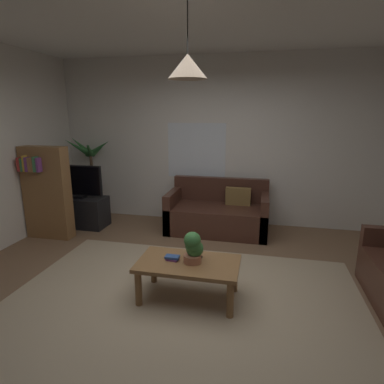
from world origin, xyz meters
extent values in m
cube|color=brown|center=(0.00, 0.00, -0.01)|extent=(5.59, 4.87, 0.02)
cube|color=tan|center=(0.00, -0.20, 0.00)|extent=(3.63, 2.68, 0.01)
cube|color=silver|center=(0.00, 2.47, 1.40)|extent=(5.71, 0.06, 2.79)
cube|color=white|center=(0.00, 0.00, 2.80)|extent=(5.59, 4.87, 0.02)
cube|color=white|center=(-0.39, 2.43, 1.24)|extent=(1.00, 0.01, 0.93)
cube|color=#47281E|center=(0.06, 1.92, 0.21)|extent=(1.59, 0.83, 0.42)
cube|color=#47281E|center=(0.06, 2.28, 0.62)|extent=(1.59, 0.12, 0.40)
cube|color=#47281E|center=(-0.67, 1.92, 0.32)|extent=(0.12, 0.83, 0.64)
cube|color=#47281E|center=(0.79, 1.92, 0.32)|extent=(0.12, 0.83, 0.64)
cube|color=brown|center=(0.37, 2.10, 0.56)|extent=(0.40, 0.12, 0.28)
cube|color=olive|center=(0.04, -0.06, 0.39)|extent=(1.03, 0.58, 0.04)
cylinder|color=olive|center=(-0.42, -0.29, 0.18)|extent=(0.07, 0.07, 0.37)
cylinder|color=olive|center=(0.49, -0.29, 0.18)|extent=(0.07, 0.07, 0.37)
cylinder|color=olive|center=(-0.42, 0.18, 0.18)|extent=(0.07, 0.07, 0.37)
cylinder|color=olive|center=(0.49, 0.18, 0.18)|extent=(0.07, 0.07, 0.37)
cube|color=#72387F|center=(-0.13, -0.05, 0.42)|extent=(0.13, 0.10, 0.02)
cube|color=#2D4C8C|center=(-0.13, -0.05, 0.44)|extent=(0.15, 0.09, 0.02)
cube|color=black|center=(0.11, 0.00, 0.42)|extent=(0.10, 0.17, 0.02)
cylinder|color=#B77051|center=(0.08, -0.05, 0.45)|extent=(0.18, 0.18, 0.08)
sphere|color=#3D7F3D|center=(0.10, -0.03, 0.55)|extent=(0.18, 0.18, 0.18)
sphere|color=#3D7F3D|center=(0.09, -0.05, 0.60)|extent=(0.16, 0.16, 0.16)
sphere|color=#3D7F3D|center=(0.08, -0.06, 0.65)|extent=(0.17, 0.17, 0.17)
cube|color=black|center=(-2.25, 1.69, 0.25)|extent=(0.90, 0.44, 0.50)
cube|color=black|center=(-2.25, 1.67, 0.80)|extent=(0.88, 0.05, 0.50)
cube|color=black|center=(-2.25, 1.64, 0.80)|extent=(0.84, 0.00, 0.46)
cube|color=black|center=(-2.25, 1.67, 0.52)|extent=(0.24, 0.16, 0.04)
cylinder|color=brown|center=(-2.28, 2.22, 0.15)|extent=(0.32, 0.32, 0.30)
cylinder|color=brown|center=(-2.28, 2.22, 0.73)|extent=(0.05, 0.05, 0.87)
cone|color=#2D6B33|center=(-2.08, 2.19, 1.28)|extent=(0.47, 0.18, 0.33)
cone|color=#2D6B33|center=(-2.18, 2.44, 1.27)|extent=(0.24, 0.50, 0.34)
cone|color=#2D6B33|center=(-2.41, 2.38, 1.25)|extent=(0.31, 0.42, 0.32)
cone|color=#2D6B33|center=(-2.48, 2.26, 1.30)|extent=(0.47, 0.18, 0.36)
cone|color=#2D6B33|center=(-2.42, 2.06, 1.29)|extent=(0.34, 0.42, 0.39)
cone|color=#2D6B33|center=(-2.21, 2.07, 1.26)|extent=(0.21, 0.36, 0.31)
cube|color=olive|center=(-2.43, 1.14, 0.70)|extent=(0.70, 0.22, 1.40)
cube|color=#B22D2D|center=(-2.70, 1.02, 1.15)|extent=(0.05, 0.16, 0.20)
cube|color=#387247|center=(-2.66, 1.02, 1.14)|extent=(0.04, 0.16, 0.19)
cube|color=gold|center=(-2.62, 1.02, 1.17)|extent=(0.03, 0.16, 0.23)
cube|color=#72387F|center=(-2.58, 1.02, 1.15)|extent=(0.04, 0.16, 0.21)
cube|color=#99663F|center=(-2.53, 1.02, 1.15)|extent=(0.04, 0.16, 0.20)
cube|color=#99663F|center=(-2.49, 1.02, 1.15)|extent=(0.03, 0.16, 0.20)
cube|color=#387247|center=(-2.44, 1.02, 1.16)|extent=(0.05, 0.16, 0.22)
cube|color=#72387F|center=(-2.39, 1.02, 1.15)|extent=(0.04, 0.16, 0.20)
cylinder|color=black|center=(0.04, -0.06, 2.58)|extent=(0.01, 0.01, 0.42)
cone|color=tan|center=(0.04, -0.06, 2.27)|extent=(0.35, 0.35, 0.21)
camera|label=1|loc=(0.72, -2.96, 1.88)|focal=29.99mm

